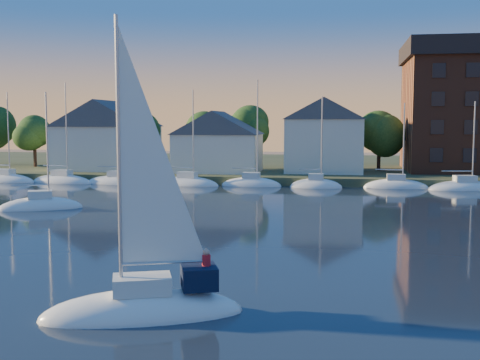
% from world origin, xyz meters
% --- Properties ---
extents(ground, '(260.00, 260.00, 0.00)m').
position_xyz_m(ground, '(0.00, 0.00, 0.00)').
color(ground, black).
rests_on(ground, ground).
extents(shoreline_land, '(160.00, 50.00, 2.00)m').
position_xyz_m(shoreline_land, '(0.00, 75.00, 0.00)').
color(shoreline_land, '#343F25').
rests_on(shoreline_land, ground).
extents(wooden_dock, '(120.00, 3.00, 1.00)m').
position_xyz_m(wooden_dock, '(0.00, 52.00, 0.00)').
color(wooden_dock, brown).
rests_on(wooden_dock, ground).
extents(clubhouse_west, '(13.65, 9.45, 9.64)m').
position_xyz_m(clubhouse_west, '(-22.00, 58.00, 5.93)').
color(clubhouse_west, silver).
rests_on(clubhouse_west, shoreline_land).
extents(clubhouse_centre, '(11.55, 8.40, 8.08)m').
position_xyz_m(clubhouse_centre, '(-6.00, 57.00, 5.13)').
color(clubhouse_centre, silver).
rests_on(clubhouse_centre, shoreline_land).
extents(clubhouse_east, '(10.50, 8.40, 9.80)m').
position_xyz_m(clubhouse_east, '(8.00, 59.00, 6.00)').
color(clubhouse_east, silver).
rests_on(clubhouse_east, shoreline_land).
extents(tree_line, '(93.40, 5.40, 8.90)m').
position_xyz_m(tree_line, '(2.00, 63.00, 7.18)').
color(tree_line, '#3A261A').
rests_on(tree_line, shoreline_land).
extents(moored_fleet, '(79.50, 2.40, 12.05)m').
position_xyz_m(moored_fleet, '(-4.00, 49.00, 0.10)').
color(moored_fleet, white).
rests_on(moored_fleet, ground).
extents(hero_sailboat, '(8.54, 5.30, 12.89)m').
position_xyz_m(hero_sailboat, '(2.74, 0.98, 0.55)').
color(hero_sailboat, white).
rests_on(hero_sailboat, ground).
extents(drifting_sailboat_left, '(7.56, 5.41, 11.39)m').
position_xyz_m(drifting_sailboat_left, '(-15.90, 27.49, 0.10)').
color(drifting_sailboat_left, white).
rests_on(drifting_sailboat_left, ground).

